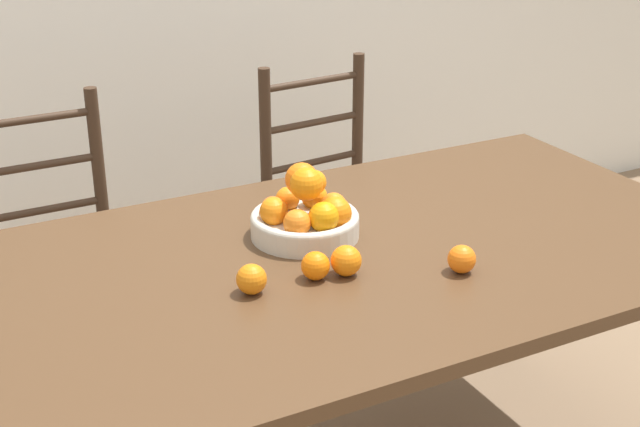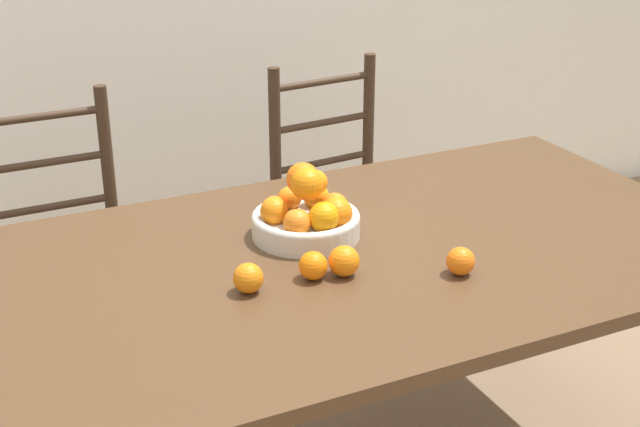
% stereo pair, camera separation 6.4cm
% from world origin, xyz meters
% --- Properties ---
extents(dining_table, '(1.85, 1.03, 0.76)m').
position_xyz_m(dining_table, '(0.00, 0.00, 0.68)').
color(dining_table, '#4C331E').
rests_on(dining_table, ground_plane).
extents(fruit_bowl, '(0.27, 0.27, 0.19)m').
position_xyz_m(fruit_bowl, '(-0.07, 0.12, 0.82)').
color(fruit_bowl, beige).
rests_on(fruit_bowl, dining_table).
extents(orange_loose_0, '(0.07, 0.07, 0.07)m').
position_xyz_m(orange_loose_0, '(-0.31, -0.08, 0.80)').
color(orange_loose_0, orange).
rests_on(orange_loose_0, dining_table).
extents(orange_loose_1, '(0.06, 0.06, 0.06)m').
position_xyz_m(orange_loose_1, '(-0.16, -0.09, 0.79)').
color(orange_loose_1, orange).
rests_on(orange_loose_1, dining_table).
extents(orange_loose_2, '(0.06, 0.06, 0.06)m').
position_xyz_m(orange_loose_2, '(0.15, -0.21, 0.79)').
color(orange_loose_2, orange).
rests_on(orange_loose_2, dining_table).
extents(orange_loose_3, '(0.07, 0.07, 0.07)m').
position_xyz_m(orange_loose_3, '(-0.09, -0.10, 0.80)').
color(orange_loose_3, orange).
rests_on(orange_loose_3, dining_table).
extents(chair_left, '(0.43, 0.41, 0.96)m').
position_xyz_m(chair_left, '(-0.55, 0.85, 0.46)').
color(chair_left, '#382619').
rests_on(chair_left, ground_plane).
extents(chair_right, '(0.46, 0.44, 0.96)m').
position_xyz_m(chair_right, '(0.40, 0.85, 0.46)').
color(chair_right, '#382619').
rests_on(chair_right, ground_plane).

